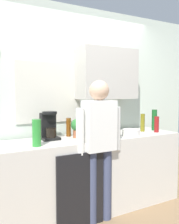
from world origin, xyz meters
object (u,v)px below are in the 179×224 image
(bottle_clear_soda, at_px, (37,133))
(cup_blue_mug, at_px, (94,130))
(cup_yellow_cup, at_px, (108,134))
(potted_plant, at_px, (77,127))
(bottle_amber_beer, at_px, (69,127))
(person_at_sink, at_px, (99,139))
(bottle_dark_sauce, at_px, (94,132))
(bottle_olive_oil, at_px, (143,123))
(bottle_green_wine, at_px, (154,120))
(bottle_red_vinegar, at_px, (157,124))
(coffee_maker, at_px, (49,127))
(mixing_bowl, at_px, (131,132))

(bottle_clear_soda, relative_size, cup_blue_mug, 2.80)
(cup_yellow_cup, height_order, potted_plant, potted_plant)
(bottle_amber_beer, xyz_separation_m, person_at_sink, (0.14, -0.50, -0.08))
(bottle_dark_sauce, relative_size, person_at_sink, 0.11)
(bottle_olive_oil, height_order, bottle_green_wine, bottle_green_wine)
(potted_plant, height_order, person_at_sink, person_at_sink)
(bottle_olive_oil, xyz_separation_m, bottle_red_vinegar, (0.12, -0.15, -0.01))
(bottle_clear_soda, height_order, cup_yellow_cup, bottle_clear_soda)
(potted_plant, xyz_separation_m, person_at_sink, (0.09, -0.36, -0.10))
(coffee_maker, distance_m, bottle_amber_beer, 0.30)
(potted_plant, bearing_deg, bottle_dark_sauce, -55.94)
(cup_blue_mug, bearing_deg, bottle_green_wine, -9.01)
(bottle_clear_soda, bearing_deg, coffee_maker, 50.26)
(bottle_olive_oil, relative_size, person_at_sink, 0.16)
(bottle_green_wine, distance_m, bottle_red_vinegar, 0.19)
(bottle_red_vinegar, relative_size, person_at_sink, 0.14)
(bottle_green_wine, xyz_separation_m, mixing_bowl, (-0.58, -0.18, -0.11))
(bottle_olive_oil, height_order, person_at_sink, person_at_sink)
(bottle_green_wine, xyz_separation_m, bottle_amber_beer, (-1.29, 0.17, -0.03))
(bottle_amber_beer, relative_size, bottle_red_vinegar, 1.05)
(bottle_green_wine, distance_m, mixing_bowl, 0.62)
(cup_blue_mug, relative_size, potted_plant, 0.43)
(bottle_green_wine, distance_m, cup_blue_mug, 0.95)
(bottle_green_wine, relative_size, mixing_bowl, 1.36)
(bottle_clear_soda, bearing_deg, cup_blue_mug, 21.13)
(bottle_dark_sauce, relative_size, cup_blue_mug, 1.80)
(person_at_sink, bearing_deg, bottle_green_wine, 11.45)
(mixing_bowl, bearing_deg, bottle_olive_oil, 26.96)
(mixing_bowl, height_order, potted_plant, potted_plant)
(coffee_maker, xyz_separation_m, bottle_red_vinegar, (1.47, -0.26, -0.04))
(person_at_sink, bearing_deg, cup_blue_mug, 60.32)
(bottle_amber_beer, xyz_separation_m, potted_plant, (0.05, -0.14, 0.02))
(potted_plant, relative_size, person_at_sink, 0.14)
(mixing_bowl, bearing_deg, potted_plant, 161.79)
(cup_yellow_cup, bearing_deg, bottle_dark_sauce, 173.32)
(bottle_green_wine, relative_size, bottle_amber_beer, 1.30)
(bottle_amber_beer, bearing_deg, bottle_red_vinegar, -15.31)
(bottle_olive_oil, bearing_deg, mixing_bowl, -153.04)
(coffee_maker, bearing_deg, person_at_sink, -45.68)
(bottle_amber_beer, bearing_deg, coffee_maker, -167.10)
(cup_blue_mug, bearing_deg, person_at_sink, -115.28)
(mixing_bowl, bearing_deg, bottle_amber_beer, 153.62)
(bottle_clear_soda, height_order, bottle_red_vinegar, bottle_clear_soda)
(bottle_clear_soda, relative_size, cup_yellow_cup, 3.29)
(bottle_olive_oil, height_order, bottle_red_vinegar, bottle_olive_oil)
(bottle_olive_oil, xyz_separation_m, cup_yellow_cup, (-0.71, -0.18, -0.08))
(coffee_maker, xyz_separation_m, bottle_olive_oil, (1.36, -0.10, -0.02))
(bottle_amber_beer, bearing_deg, cup_blue_mug, -3.63)
(potted_plant, bearing_deg, bottle_amber_beer, 110.29)
(bottle_red_vinegar, relative_size, mixing_bowl, 1.00)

